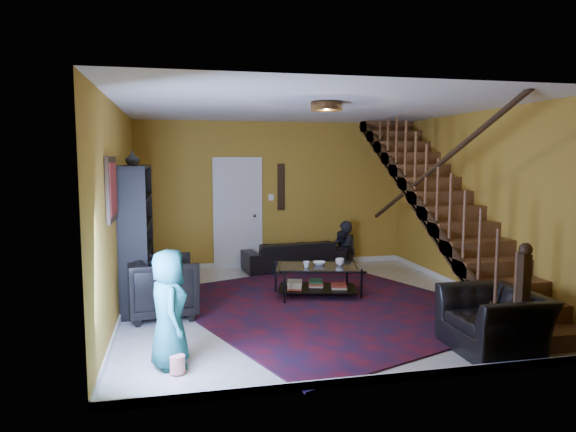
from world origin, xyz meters
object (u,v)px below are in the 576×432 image
sofa (293,255)px  armchair_left (163,287)px  bookshelf (138,237)px  armchair_right (494,321)px  coffee_table (318,279)px

sofa → armchair_left: (-2.35, -2.47, 0.13)m
bookshelf → armchair_right: bookshelf is taller
bookshelf → armchair_left: bookshelf is taller
armchair_left → armchair_right: armchair_left is taller
bookshelf → armchair_right: 4.85m
armchair_right → armchair_left: bearing=-119.7°
bookshelf → armchair_left: 1.02m
bookshelf → armchair_left: (0.35, -0.77, -0.56)m
sofa → coffee_table: size_ratio=1.37×
armchair_left → bookshelf: bearing=18.1°
bookshelf → sofa: 3.27m
sofa → armchair_left: 3.41m
bookshelf → armchair_left: size_ratio=2.26×
armchair_left → coffee_table: (2.28, 0.54, -0.13)m
armchair_left → coffee_table: size_ratio=0.64×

